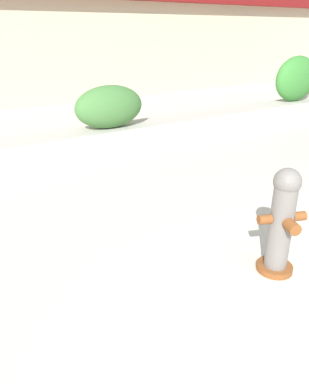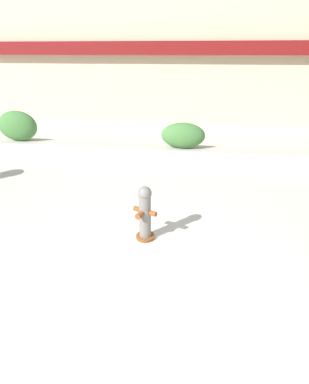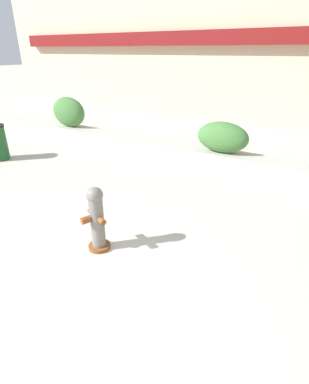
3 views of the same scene
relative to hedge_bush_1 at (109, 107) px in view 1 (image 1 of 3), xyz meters
name	(u,v)px [view 1 (image 1 of 3)]	position (x,y,z in m)	size (l,w,h in m)	color
planter_wall_low	(108,141)	(-0.06, 0.00, -0.64)	(18.00, 0.70, 0.50)	#B7B2A8
hedge_bush_1	(109,107)	(0.00, 0.00, 0.00)	(1.35, 0.65, 0.79)	#427538
hedge_bush_2	(296,79)	(5.32, 0.00, 0.17)	(1.38, 0.59, 1.12)	#387F33
fire_hydrant	(282,221)	(-0.41, -4.37, -0.34)	(0.47, 0.48, 1.08)	brown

